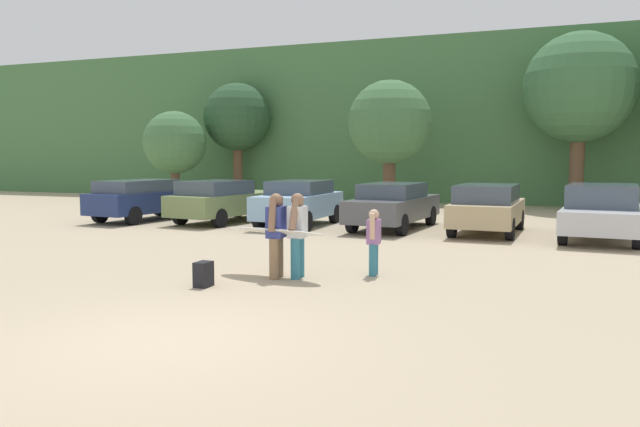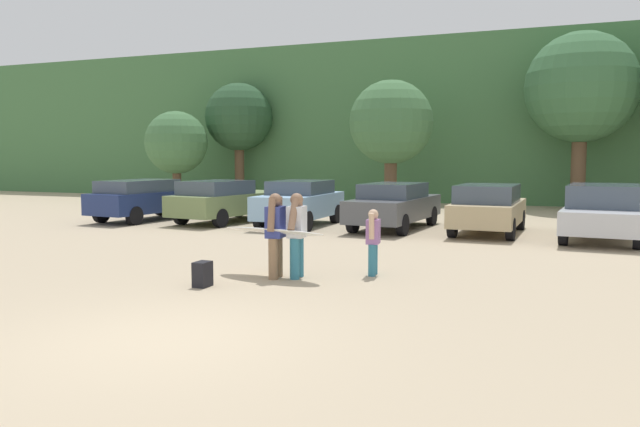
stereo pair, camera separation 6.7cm
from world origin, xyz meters
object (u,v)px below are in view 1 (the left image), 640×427
object	(u,v)px
person_adult	(276,230)
surfboard_white	(274,231)
parked_car_olive_green	(226,200)
person_companion	(298,230)
backpack_dropped	(203,274)
parked_car_sky_blue	(299,202)
person_child	(374,238)
parked_car_navy	(145,198)
parked_car_tan	(487,207)
parked_car_silver	(602,211)
parked_car_dark_gray	(393,205)

from	to	relation	value
person_adult	surfboard_white	distance (m)	0.10
parked_car_olive_green	person_adult	xyz separation A→B (m)	(6.05, -8.52, 0.14)
parked_car_olive_green	person_companion	bearing A→B (deg)	-134.17
person_companion	backpack_dropped	size ratio (longest dim) A/B	3.61
parked_car_sky_blue	person_child	xyz separation A→B (m)	(4.83, -7.39, -0.07)
surfboard_white	person_adult	bearing A→B (deg)	147.85
parked_car_olive_green	backpack_dropped	world-z (taller)	parked_car_olive_green
person_adult	backpack_dropped	bearing A→B (deg)	48.00
parked_car_navy	parked_car_sky_blue	size ratio (longest dim) A/B	1.16
person_child	person_companion	size ratio (longest dim) A/B	0.80
parked_car_tan	person_companion	world-z (taller)	person_companion
parked_car_navy	parked_car_tan	world-z (taller)	parked_car_tan
parked_car_navy	person_companion	size ratio (longest dim) A/B	2.93
parked_car_sky_blue	person_companion	size ratio (longest dim) A/B	2.52
parked_car_olive_green	parked_car_silver	distance (m)	12.04
parked_car_navy	surfboard_white	distance (m)	12.06
parked_car_olive_green	backpack_dropped	xyz separation A→B (m)	(5.20, -9.74, -0.55)
parked_car_tan	parked_car_sky_blue	bearing A→B (deg)	93.16
surfboard_white	parked_car_dark_gray	bearing A→B (deg)	-81.69
parked_car_tan	person_adult	bearing A→B (deg)	162.54
person_child	backpack_dropped	size ratio (longest dim) A/B	2.88
parked_car_navy	person_child	size ratio (longest dim) A/B	3.68
person_companion	backpack_dropped	world-z (taller)	person_companion
backpack_dropped	parked_car_navy	bearing A→B (deg)	131.78
parked_car_navy	parked_car_silver	world-z (taller)	parked_car_silver
parked_car_tan	parked_car_silver	distance (m)	3.13
parked_car_sky_blue	surfboard_white	bearing A→B (deg)	-160.56
parked_car_silver	backpack_dropped	distance (m)	11.74
parked_car_silver	parked_car_sky_blue	bearing A→B (deg)	93.58
parked_car_olive_green	parked_car_silver	size ratio (longest dim) A/B	1.06
parked_car_dark_gray	person_companion	world-z (taller)	person_companion
parked_car_sky_blue	person_adult	xyz separation A→B (m)	(3.19, -8.36, 0.11)
parked_car_dark_gray	backpack_dropped	xyz separation A→B (m)	(-0.79, -9.94, -0.55)
parked_car_olive_green	person_child	distance (m)	10.78
parked_car_navy	surfboard_white	xyz separation A→B (m)	(9.05, -7.97, 0.09)
parked_car_tan	person_adult	size ratio (longest dim) A/B	2.59
person_companion	surfboard_white	world-z (taller)	person_companion
surfboard_white	backpack_dropped	size ratio (longest dim) A/B	5.11
person_adult	person_companion	xyz separation A→B (m)	(0.37, 0.15, 0.00)
parked_car_navy	person_child	bearing A→B (deg)	-118.02
backpack_dropped	person_child	bearing A→B (deg)	41.13
parked_car_olive_green	parked_car_dark_gray	world-z (taller)	parked_car_olive_green
parked_car_navy	parked_car_olive_green	size ratio (longest dim) A/B	0.96
parked_car_dark_gray	person_child	world-z (taller)	parked_car_dark_gray
parked_car_tan	backpack_dropped	size ratio (longest dim) A/B	9.32
parked_car_tan	parked_car_silver	size ratio (longest dim) A/B	0.89
person_adult	person_child	size ratio (longest dim) A/B	1.25
parked_car_navy	backpack_dropped	bearing A→B (deg)	-132.94
parked_car_olive_green	person_companion	xyz separation A→B (m)	(6.43, -8.37, 0.15)
parked_car_sky_blue	backpack_dropped	size ratio (longest dim) A/B	9.10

